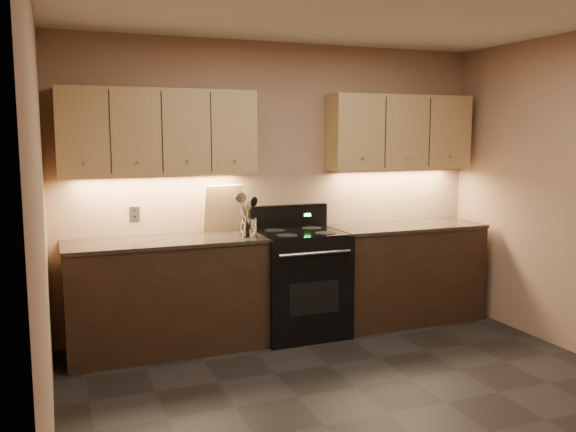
% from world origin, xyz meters
% --- Properties ---
extents(floor, '(4.00, 4.00, 0.00)m').
position_xyz_m(floor, '(0.00, 0.00, 0.00)').
color(floor, black).
rests_on(floor, ground).
extents(wall_back, '(4.00, 0.04, 2.60)m').
position_xyz_m(wall_back, '(0.00, 2.00, 1.30)').
color(wall_back, '#9D795C').
rests_on(wall_back, ground).
extents(wall_left, '(0.04, 4.00, 2.60)m').
position_xyz_m(wall_left, '(-2.00, 0.00, 1.30)').
color(wall_left, '#9D795C').
rests_on(wall_left, ground).
extents(counter_left, '(1.62, 0.62, 0.93)m').
position_xyz_m(counter_left, '(-1.10, 1.70, 0.47)').
color(counter_left, black).
rests_on(counter_left, ground).
extents(counter_right, '(1.46, 0.62, 0.93)m').
position_xyz_m(counter_right, '(1.18, 1.70, 0.47)').
color(counter_right, black).
rests_on(counter_right, ground).
extents(stove, '(0.76, 0.68, 1.14)m').
position_xyz_m(stove, '(0.08, 1.68, 0.48)').
color(stove, black).
rests_on(stove, ground).
extents(upper_cab_left, '(1.60, 0.30, 0.70)m').
position_xyz_m(upper_cab_left, '(-1.10, 1.85, 1.80)').
color(upper_cab_left, tan).
rests_on(upper_cab_left, wall_back).
extents(upper_cab_right, '(1.44, 0.30, 0.70)m').
position_xyz_m(upper_cab_right, '(1.18, 1.85, 1.80)').
color(upper_cab_right, tan).
rests_on(upper_cab_right, wall_back).
extents(outlet_plate, '(0.08, 0.01, 0.12)m').
position_xyz_m(outlet_plate, '(-1.30, 1.99, 1.12)').
color(outlet_plate, '#B2B5BA').
rests_on(outlet_plate, wall_back).
extents(utensil_crock, '(0.16, 0.16, 0.17)m').
position_xyz_m(utensil_crock, '(-0.42, 1.59, 1.01)').
color(utensil_crock, white).
rests_on(utensil_crock, counter_left).
extents(cutting_board, '(0.35, 0.16, 0.42)m').
position_xyz_m(cutting_board, '(-0.55, 1.93, 1.14)').
color(cutting_board, tan).
rests_on(cutting_board, counter_left).
extents(wooden_spoon, '(0.10, 0.07, 0.29)m').
position_xyz_m(wooden_spoon, '(-0.46, 1.58, 1.09)').
color(wooden_spoon, tan).
rests_on(wooden_spoon, utensil_crock).
extents(black_spoon, '(0.09, 0.17, 0.34)m').
position_xyz_m(black_spoon, '(-0.43, 1.61, 1.12)').
color(black_spoon, black).
rests_on(black_spoon, utensil_crock).
extents(black_turner, '(0.15, 0.12, 0.37)m').
position_xyz_m(black_turner, '(-0.42, 1.58, 1.12)').
color(black_turner, black).
rests_on(black_turner, utensil_crock).
extents(steel_spatula, '(0.23, 0.11, 0.38)m').
position_xyz_m(steel_spatula, '(-0.39, 1.59, 1.13)').
color(steel_spatula, silver).
rests_on(steel_spatula, utensil_crock).
extents(steel_skimmer, '(0.20, 0.11, 0.37)m').
position_xyz_m(steel_skimmer, '(-0.38, 1.58, 1.12)').
color(steel_skimmer, silver).
rests_on(steel_skimmer, utensil_crock).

